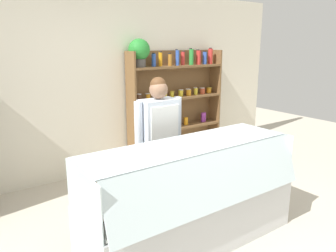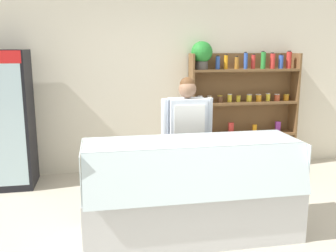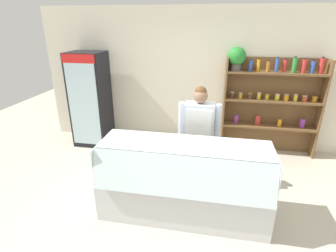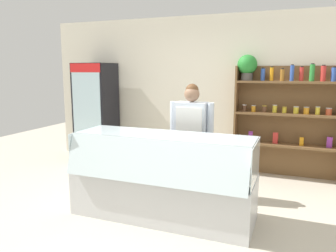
# 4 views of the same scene
# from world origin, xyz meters

# --- Properties ---
(ground_plane) EXTENTS (12.00, 12.00, 0.00)m
(ground_plane) POSITION_xyz_m (0.00, 0.00, 0.00)
(ground_plane) COLOR beige
(back_wall) EXTENTS (6.80, 0.10, 2.70)m
(back_wall) POSITION_xyz_m (0.00, 2.34, 1.35)
(back_wall) COLOR silver
(back_wall) RESTS_ON ground
(shelving_unit) EXTENTS (1.74, 0.32, 2.00)m
(shelving_unit) POSITION_xyz_m (1.04, 2.15, 1.16)
(shelving_unit) COLOR brown
(shelving_unit) RESTS_ON ground
(deli_display_case) EXTENTS (2.16, 0.80, 1.01)m
(deli_display_case) POSITION_xyz_m (-0.20, 0.04, 0.31)
(deli_display_case) COLOR silver
(deli_display_case) RESTS_ON ground
(shop_clerk) EXTENTS (0.62, 0.25, 1.58)m
(shop_clerk) POSITION_xyz_m (-0.08, 0.78, 0.93)
(shop_clerk) COLOR #2D2D38
(shop_clerk) RESTS_ON ground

